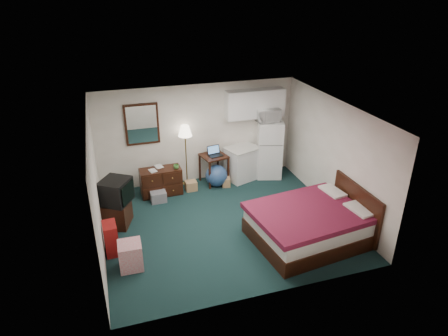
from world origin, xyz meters
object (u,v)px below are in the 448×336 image
object	(u,v)px
kitchen_counter	(242,164)
suitcase	(111,239)
dresser	(161,182)
tv_stand	(116,213)
fridge	(269,149)
desk	(214,169)
bed	(309,225)
floor_lamp	(186,155)

from	to	relation	value
kitchen_counter	suitcase	bearing A→B (deg)	-165.60
dresser	kitchen_counter	size ratio (longest dim) A/B	1.16
kitchen_counter	tv_stand	bearing A→B (deg)	-177.79
fridge	suitcase	world-z (taller)	fridge
fridge	tv_stand	world-z (taller)	fridge
desk	dresser	bearing A→B (deg)	175.72
tv_stand	suitcase	xyz separation A→B (m)	(-0.15, -0.98, 0.05)
dresser	suitcase	size ratio (longest dim) A/B	1.52
dresser	fridge	xyz separation A→B (m)	(2.89, 0.17, 0.43)
suitcase	bed	bearing A→B (deg)	-14.24
kitchen_counter	tv_stand	xyz separation A→B (m)	(-3.29, -1.25, -0.15)
kitchen_counter	fridge	size ratio (longest dim) A/B	0.56
floor_lamp	bed	size ratio (longest dim) A/B	0.74
dresser	fridge	world-z (taller)	fridge
kitchen_counter	bed	xyz separation A→B (m)	(0.33, -2.98, -0.08)
fridge	tv_stand	size ratio (longest dim) A/B	2.53
desk	kitchen_counter	world-z (taller)	kitchen_counter
kitchen_counter	suitcase	size ratio (longest dim) A/B	1.31
floor_lamp	suitcase	bearing A→B (deg)	-130.04
floor_lamp	fridge	bearing A→B (deg)	-4.42
floor_lamp	suitcase	world-z (taller)	floor_lamp
kitchen_counter	fridge	xyz separation A→B (m)	(0.73, -0.03, 0.34)
tv_stand	fridge	bearing A→B (deg)	36.83
dresser	tv_stand	bearing A→B (deg)	-138.77
floor_lamp	kitchen_counter	size ratio (longest dim) A/B	1.86
floor_lamp	kitchen_counter	xyz separation A→B (m)	(1.44, -0.14, -0.36)
kitchen_counter	fridge	bearing A→B (deg)	-21.00
tv_stand	kitchen_counter	bearing A→B (deg)	40.78
desk	kitchen_counter	bearing A→B (deg)	-14.78
desk	bed	world-z (taller)	desk
desk	tv_stand	bearing A→B (deg)	-166.54
kitchen_counter	tv_stand	world-z (taller)	kitchen_counter
bed	suitcase	size ratio (longest dim) A/B	3.32
dresser	floor_lamp	bearing A→B (deg)	23.81
dresser	tv_stand	size ratio (longest dim) A/B	1.62
dresser	desk	xyz separation A→B (m)	(1.39, 0.22, 0.04)
desk	suitcase	world-z (taller)	desk
floor_lamp	fridge	size ratio (longest dim) A/B	1.03
bed	fridge	bearing A→B (deg)	75.09
floor_lamp	bed	distance (m)	3.61
floor_lamp	kitchen_counter	distance (m)	1.49
desk	fridge	bearing A→B (deg)	-15.19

